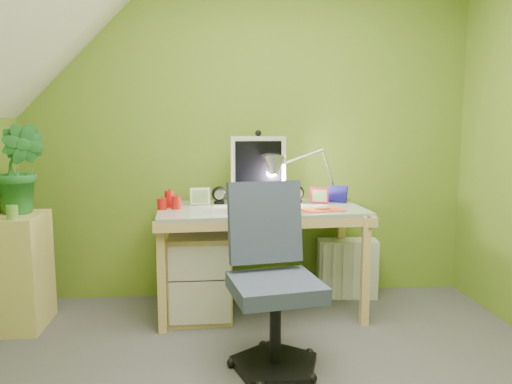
{
  "coord_description": "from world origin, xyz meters",
  "views": [
    {
      "loc": [
        -0.28,
        -2.0,
        1.27
      ],
      "look_at": [
        0.0,
        1.0,
        0.85
      ],
      "focal_mm": 35.0,
      "sensor_mm": 36.0,
      "label": 1
    }
  ],
  "objects": [
    {
      "name": "candle_cluster",
      "position": [
        -0.55,
        1.24,
        0.77
      ],
      "size": [
        0.17,
        0.16,
        0.11
      ],
      "primitive_type": null,
      "rotation": [
        0.0,
        0.0,
        -0.24
      ],
      "color": "red",
      "rests_on": "desk"
    },
    {
      "name": "monitor",
      "position": [
        0.05,
        1.41,
        1.0
      ],
      "size": [
        0.43,
        0.27,
        0.57
      ],
      "primitive_type": null,
      "rotation": [
        0.0,
        0.0,
        0.07
      ],
      "color": "beige",
      "rests_on": "desk"
    },
    {
      "name": "side_ledge",
      "position": [
        -1.45,
        1.12,
        0.36
      ],
      "size": [
        0.26,
        0.41,
        0.71
      ],
      "primitive_type": "cube",
      "color": "#D2BC6E",
      "rests_on": "floor"
    },
    {
      "name": "keyboard",
      "position": [
        -0.03,
        1.09,
        0.73
      ],
      "size": [
        0.49,
        0.22,
        0.02
      ],
      "primitive_type": "cube",
      "rotation": [
        0.0,
        0.0,
        -0.15
      ],
      "color": "white",
      "rests_on": "desk"
    },
    {
      "name": "potted_plant",
      "position": [
        -1.44,
        1.17,
        0.99
      ],
      "size": [
        0.33,
        0.28,
        0.55
      ],
      "primitive_type": "imported",
      "rotation": [
        0.0,
        0.0,
        -0.11
      ],
      "color": "#26722F",
      "rests_on": "side_ledge"
    },
    {
      "name": "speaker_right",
      "position": [
        0.32,
        1.39,
        0.78
      ],
      "size": [
        0.12,
        0.12,
        0.12
      ],
      "primitive_type": null,
      "rotation": [
        0.0,
        0.0,
        0.15
      ],
      "color": "black",
      "rests_on": "desk"
    },
    {
      "name": "speaker_left",
      "position": [
        -0.22,
        1.39,
        0.78
      ],
      "size": [
        0.12,
        0.12,
        0.12
      ],
      "primitive_type": null,
      "rotation": [
        0.0,
        0.0,
        -0.21
      ],
      "color": "black",
      "rests_on": "desk"
    },
    {
      "name": "radiator",
      "position": [
        0.71,
        1.46,
        0.21
      ],
      "size": [
        0.44,
        0.21,
        0.43
      ],
      "primitive_type": "cube",
      "rotation": [
        0.0,
        0.0,
        -0.1
      ],
      "color": "silver",
      "rests_on": "floor"
    },
    {
      "name": "desk",
      "position": [
        0.05,
        1.23,
        0.36
      ],
      "size": [
        1.37,
        0.74,
        0.72
      ],
      "primitive_type": null,
      "rotation": [
        0.0,
        0.0,
        0.06
      ],
      "color": "tan",
      "rests_on": "floor"
    },
    {
      "name": "task_chair",
      "position": [
        0.05,
        0.43,
        0.45
      ],
      "size": [
        0.57,
        0.57,
        0.9
      ],
      "primitive_type": null,
      "rotation": [
        0.0,
        0.0,
        0.17
      ],
      "color": "#3A435F",
      "rests_on": "floor"
    },
    {
      "name": "photo_frame_blue",
      "position": [
        0.61,
        1.39,
        0.77
      ],
      "size": [
        0.12,
        0.09,
        0.12
      ],
      "primitive_type": "cube",
      "rotation": [
        0.0,
        0.0,
        -0.6
      ],
      "color": "navy",
      "rests_on": "desk"
    },
    {
      "name": "green_cup",
      "position": [
        -1.43,
        0.97,
        0.75
      ],
      "size": [
        0.08,
        0.08,
        0.08
      ],
      "primitive_type": "cylinder",
      "rotation": [
        0.0,
        0.0,
        -0.22
      ],
      "color": "#649E41",
      "rests_on": "side_ledge"
    },
    {
      "name": "photo_frame_red",
      "position": [
        0.47,
        1.35,
        0.77
      ],
      "size": [
        0.13,
        0.05,
        0.11
      ],
      "primitive_type": "cube",
      "rotation": [
        0.0,
        0.0,
        -0.25
      ],
      "color": "#B01235",
      "rests_on": "desk"
    },
    {
      "name": "wall_back",
      "position": [
        0.0,
        1.6,
        1.2
      ],
      "size": [
        3.2,
        0.01,
        2.4
      ],
      "primitive_type": "cube",
      "color": "olive",
      "rests_on": "floor"
    },
    {
      "name": "desk_lamp",
      "position": [
        0.5,
        1.41,
        0.99
      ],
      "size": [
        0.51,
        0.22,
        0.54
      ],
      "primitive_type": null,
      "rotation": [
        0.0,
        0.0,
        0.01
      ],
      "color": "#B3B2B7",
      "rests_on": "desk"
    },
    {
      "name": "photo_frame_green",
      "position": [
        -0.35,
        1.37,
        0.77
      ],
      "size": [
        0.14,
        0.03,
        0.12
      ],
      "primitive_type": "cube",
      "rotation": [
        0.0,
        0.0,
        0.1
      ],
      "color": "#C0DC97",
      "rests_on": "desk"
    },
    {
      "name": "amber_tumbler",
      "position": [
        0.23,
        1.15,
        0.76
      ],
      "size": [
        0.07,
        0.07,
        0.09
      ],
      "primitive_type": "cylinder",
      "rotation": [
        0.0,
        0.0,
        -0.05
      ],
      "color": "#885F13",
      "rests_on": "desk"
    },
    {
      "name": "mousepad",
      "position": [
        0.43,
        1.09,
        0.72
      ],
      "size": [
        0.28,
        0.22,
        0.01
      ],
      "primitive_type": "cube",
      "rotation": [
        0.0,
        0.0,
        0.13
      ],
      "color": "#D55121",
      "rests_on": "desk"
    },
    {
      "name": "mouse",
      "position": [
        0.43,
        1.09,
        0.73
      ],
      "size": [
        0.11,
        0.08,
        0.04
      ],
      "primitive_type": "ellipsoid",
      "rotation": [
        0.0,
        0.0,
        -0.12
      ],
      "color": "white",
      "rests_on": "mousepad"
    }
  ]
}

